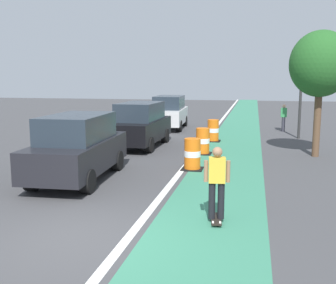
{
  "coord_description": "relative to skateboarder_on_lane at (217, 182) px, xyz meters",
  "views": [
    {
      "loc": [
        3.28,
        -7.05,
        3.17
      ],
      "look_at": [
        0.57,
        5.48,
        1.1
      ],
      "focal_mm": 42.88,
      "sensor_mm": 36.0,
      "label": 1
    }
  ],
  "objects": [
    {
      "name": "parked_suv_second",
      "position": [
        -4.36,
        9.11,
        0.12
      ],
      "size": [
        1.99,
        4.63,
        2.04
      ],
      "color": "black",
      "rests_on": "ground"
    },
    {
      "name": "lane_divider_stripe",
      "position": [
        -1.63,
        10.52,
        -0.91
      ],
      "size": [
        0.2,
        80.0,
        0.01
      ],
      "primitive_type": "cube",
      "color": "silver",
      "rests_on": "ground"
    },
    {
      "name": "traffic_barrel_back",
      "position": [
        -1.23,
        11.37,
        -0.38
      ],
      "size": [
        0.73,
        0.73,
        1.09
      ],
      "color": "orange",
      "rests_on": "ground"
    },
    {
      "name": "bike_lane_strip",
      "position": [
        -0.13,
        10.52,
        -0.91
      ],
      "size": [
        2.5,
        80.0,
        0.01
      ],
      "primitive_type": "cube",
      "color": "#387F60",
      "rests_on": "ground"
    },
    {
      "name": "pedestrian_crossing",
      "position": [
        2.46,
        15.94,
        -0.05
      ],
      "size": [
        0.34,
        0.2,
        1.61
      ],
      "color": "#33333D",
      "rests_on": "ground"
    },
    {
      "name": "skateboarder_on_lane",
      "position": [
        0.0,
        0.0,
        0.0
      ],
      "size": [
        0.57,
        0.82,
        1.69
      ],
      "color": "black",
      "rests_on": "ground"
    },
    {
      "name": "parked_suv_third",
      "position": [
        -4.44,
        15.89,
        0.12
      ],
      "size": [
        2.11,
        4.7,
        2.04
      ],
      "color": "silver",
      "rests_on": "ground"
    },
    {
      "name": "ground_plane",
      "position": [
        -2.53,
        -1.48,
        -0.91
      ],
      "size": [
        100.0,
        100.0,
        0.0
      ],
      "primitive_type": "plane",
      "color": "#424244"
    },
    {
      "name": "traffic_barrel_front",
      "position": [
        -1.3,
        4.97,
        -0.38
      ],
      "size": [
        0.73,
        0.73,
        1.09
      ],
      "color": "orange",
      "rests_on": "ground"
    },
    {
      "name": "traffic_barrel_mid",
      "position": [
        -1.31,
        7.91,
        -0.38
      ],
      "size": [
        0.73,
        0.73,
        1.09
      ],
      "color": "orange",
      "rests_on": "ground"
    },
    {
      "name": "traffic_light_corner",
      "position": [
        3.08,
        13.3,
        2.59
      ],
      "size": [
        0.41,
        0.32,
        5.1
      ],
      "color": "#2D2D2D",
      "rests_on": "ground"
    },
    {
      "name": "parked_suv_nearest",
      "position": [
        -4.57,
        2.85,
        0.12
      ],
      "size": [
        2.09,
        4.68,
        2.04
      ],
      "color": "black",
      "rests_on": "ground"
    },
    {
      "name": "street_tree_sidewalk",
      "position": [
        3.23,
        8.36,
        2.76
      ],
      "size": [
        2.4,
        2.4,
        5.0
      ],
      "color": "brown",
      "rests_on": "ground"
    }
  ]
}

